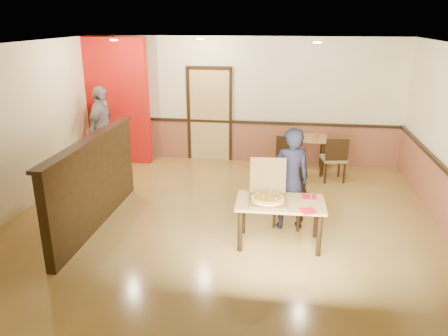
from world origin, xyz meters
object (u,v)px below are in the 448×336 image
object	(u,v)px
diner	(290,179)
side_chair_right	(334,157)
diner_chair	(290,194)
condiment	(317,134)
side_chair_left	(288,155)
side_table	(310,145)
pizza_box	(268,196)
main_table	(280,208)
passerby	(102,128)

from	to	relation	value
diner	side_chair_right	bearing A→B (deg)	-127.80
diner_chair	side_chair_right	distance (m)	2.24
condiment	diner	bearing A→B (deg)	-101.44
side_chair_left	side_table	bearing A→B (deg)	-115.94
side_table	pizza_box	bearing A→B (deg)	-102.35
main_table	pizza_box	distance (m)	0.25
main_table	side_chair_right	world-z (taller)	side_chair_right
passerby	side_chair_right	bearing A→B (deg)	-90.18
side_chair_right	diner	bearing A→B (deg)	58.32
side_table	condiment	size ratio (longest dim) A/B	4.47
diner_chair	side_chair_left	distance (m)	2.06
side_chair_left	side_chair_right	size ratio (longest dim) A/B	1.01
side_chair_left	pizza_box	xyz separation A→B (m)	(-0.28, -2.79, 0.23)
main_table	pizza_box	size ratio (longest dim) A/B	1.95
main_table	side_chair_right	xyz separation A→B (m)	(1.02, 2.79, -0.06)
side_chair_left	pizza_box	world-z (taller)	pizza_box
main_table	side_table	bearing A→B (deg)	79.25
condiment	passerby	bearing A→B (deg)	-174.52
diner_chair	side_table	distance (m)	2.71
side_table	diner	xyz separation A→B (m)	(-0.43, -2.83, 0.25)
side_table	main_table	bearing A→B (deg)	-99.37
side_chair_left	condiment	world-z (taller)	side_chair_left
main_table	passerby	distance (m)	4.89
condiment	diner_chair	bearing A→B (deg)	-101.84
side_chair_right	side_chair_left	bearing A→B (deg)	-9.74
main_table	diner	xyz separation A→B (m)	(0.14, 0.58, 0.25)
main_table	pizza_box	xyz separation A→B (m)	(-0.18, 0.00, 0.18)
side_chair_right	side_table	distance (m)	0.77
condiment	main_table	bearing A→B (deg)	-101.74
diner	pizza_box	xyz separation A→B (m)	(-0.32, -0.58, -0.07)
main_table	diner	bearing A→B (deg)	75.46
diner	diner_chair	bearing A→B (deg)	-110.13
diner_chair	passerby	bearing A→B (deg)	162.49
side_table	passerby	bearing A→B (deg)	-173.69
passerby	pizza_box	bearing A→B (deg)	-126.68
side_table	diner_chair	bearing A→B (deg)	-98.82
condiment	side_table	bearing A→B (deg)	158.68
diner_chair	side_table	bearing A→B (deg)	91.92
pizza_box	side_table	bearing A→B (deg)	73.81
diner_chair	diner	world-z (taller)	diner
main_table	side_table	distance (m)	3.45
diner_chair	diner	size ratio (longest dim) A/B	0.57
side_chair_right	diner	distance (m)	2.40
diner_chair	side_chair_left	size ratio (longest dim) A/B	0.99
side_table	diner	distance (m)	2.87
side_chair_right	condiment	size ratio (longest dim) A/B	5.60
side_chair_right	passerby	bearing A→B (deg)	-11.19
pizza_box	condiment	world-z (taller)	pizza_box
diner_chair	pizza_box	size ratio (longest dim) A/B	1.42
side_chair_left	pizza_box	bearing A→B (deg)	95.09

